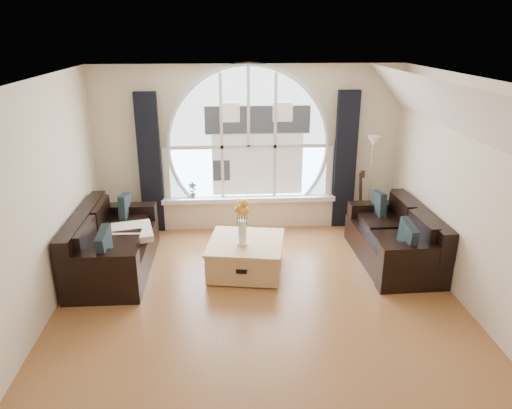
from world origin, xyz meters
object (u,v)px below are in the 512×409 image
at_px(vase_flowers, 242,218).
at_px(potted_plant, 193,190).
at_px(floor_lamp, 370,184).
at_px(guitar, 359,199).
at_px(coffee_chest, 246,255).
at_px(sofa_left, 114,244).
at_px(sofa_right, 394,236).

distance_m(vase_flowers, potted_plant, 1.86).
height_order(floor_lamp, potted_plant, floor_lamp).
bearing_deg(guitar, coffee_chest, -145.04).
distance_m(coffee_chest, guitar, 2.41).
xyz_separation_m(floor_lamp, potted_plant, (-2.92, 0.23, -0.11)).
relative_size(coffee_chest, guitar, 0.95).
distance_m(coffee_chest, vase_flowers, 0.61).
bearing_deg(sofa_left, potted_plant, 54.49).
distance_m(coffee_chest, potted_plant, 1.84).
height_order(guitar, potted_plant, guitar).
xyz_separation_m(sofa_left, vase_flowers, (1.78, -0.26, 0.45)).
relative_size(guitar, potted_plant, 3.91).
relative_size(sofa_right, coffee_chest, 1.81).
height_order(sofa_right, floor_lamp, floor_lamp).
distance_m(sofa_right, guitar, 1.25).
bearing_deg(floor_lamp, vase_flowers, -145.90).
bearing_deg(floor_lamp, potted_plant, 175.57).
relative_size(sofa_left, potted_plant, 7.14).
xyz_separation_m(vase_flowers, potted_plant, (-0.76, 1.69, -0.16)).
height_order(coffee_chest, floor_lamp, floor_lamp).
bearing_deg(coffee_chest, sofa_right, 13.68).
height_order(sofa_left, floor_lamp, floor_lamp).
relative_size(floor_lamp, potted_plant, 5.90).
bearing_deg(potted_plant, floor_lamp, -4.43).
xyz_separation_m(sofa_left, potted_plant, (1.03, 1.42, 0.29)).
xyz_separation_m(floor_lamp, guitar, (-0.16, 0.02, -0.27)).
xyz_separation_m(vase_flowers, floor_lamp, (2.16, 1.46, -0.05)).
xyz_separation_m(sofa_right, guitar, (-0.18, 1.23, 0.13)).
distance_m(sofa_left, guitar, 3.98).
distance_m(floor_lamp, guitar, 0.31).
bearing_deg(coffee_chest, sofa_left, -175.75).
bearing_deg(sofa_right, vase_flowers, -175.01).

